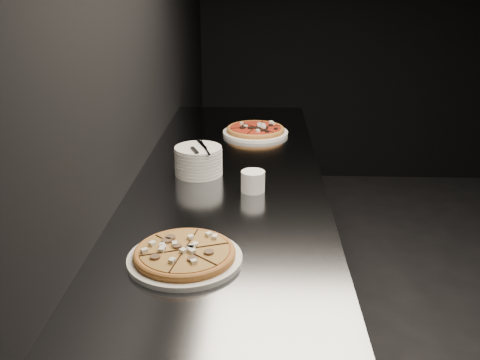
{
  "coord_description": "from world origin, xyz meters",
  "views": [
    {
      "loc": [
        -2.01,
        -1.95,
        1.68
      ],
      "look_at": [
        -2.08,
        -0.12,
        0.97
      ],
      "focal_mm": 40.0,
      "sensor_mm": 36.0,
      "label": 1
    }
  ],
  "objects_px": {
    "counter": "(229,281)",
    "plate_stack": "(198,161)",
    "pizza_tomato": "(255,130)",
    "ramekin": "(253,181)",
    "pizza_mushroom": "(185,255)",
    "cutlery": "(200,148)"
  },
  "relations": [
    {
      "from": "counter",
      "to": "pizza_tomato",
      "type": "height_order",
      "value": "pizza_tomato"
    },
    {
      "from": "pizza_mushroom",
      "to": "cutlery",
      "type": "distance_m",
      "value": 0.7
    },
    {
      "from": "pizza_mushroom",
      "to": "plate_stack",
      "type": "bearing_deg",
      "value": 93.14
    },
    {
      "from": "pizza_mushroom",
      "to": "plate_stack",
      "type": "distance_m",
      "value": 0.7
    },
    {
      "from": "cutlery",
      "to": "pizza_tomato",
      "type": "bearing_deg",
      "value": 47.52
    },
    {
      "from": "pizza_mushroom",
      "to": "pizza_tomato",
      "type": "xyz_separation_m",
      "value": [
        0.18,
        1.28,
        0.0
      ]
    },
    {
      "from": "pizza_mushroom",
      "to": "cutlery",
      "type": "height_order",
      "value": "cutlery"
    },
    {
      "from": "pizza_tomato",
      "to": "plate_stack",
      "type": "bearing_deg",
      "value": -111.2
    },
    {
      "from": "counter",
      "to": "pizza_mushroom",
      "type": "bearing_deg",
      "value": -97.67
    },
    {
      "from": "plate_stack",
      "to": "ramekin",
      "type": "bearing_deg",
      "value": -38.25
    },
    {
      "from": "counter",
      "to": "pizza_mushroom",
      "type": "height_order",
      "value": "pizza_mushroom"
    },
    {
      "from": "counter",
      "to": "plate_stack",
      "type": "height_order",
      "value": "plate_stack"
    },
    {
      "from": "pizza_tomato",
      "to": "cutlery",
      "type": "xyz_separation_m",
      "value": [
        -0.22,
        -0.59,
        0.1
      ]
    },
    {
      "from": "plate_stack",
      "to": "ramekin",
      "type": "height_order",
      "value": "plate_stack"
    },
    {
      "from": "pizza_tomato",
      "to": "cutlery",
      "type": "distance_m",
      "value": 0.63
    },
    {
      "from": "plate_stack",
      "to": "ramekin",
      "type": "xyz_separation_m",
      "value": [
        0.22,
        -0.17,
        -0.02
      ]
    },
    {
      "from": "cutlery",
      "to": "plate_stack",
      "type": "bearing_deg",
      "value": 95.22
    },
    {
      "from": "counter",
      "to": "plate_stack",
      "type": "xyz_separation_m",
      "value": [
        -0.12,
        0.07,
        0.52
      ]
    },
    {
      "from": "counter",
      "to": "pizza_tomato",
      "type": "bearing_deg",
      "value": 81.25
    },
    {
      "from": "plate_stack",
      "to": "pizza_tomato",
      "type": "bearing_deg",
      "value": 68.8
    },
    {
      "from": "plate_stack",
      "to": "ramekin",
      "type": "distance_m",
      "value": 0.28
    },
    {
      "from": "plate_stack",
      "to": "cutlery",
      "type": "height_order",
      "value": "cutlery"
    }
  ]
}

